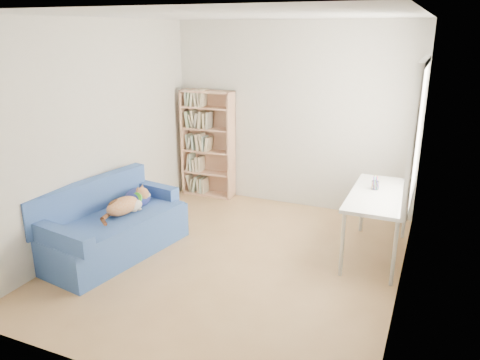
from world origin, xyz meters
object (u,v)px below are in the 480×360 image
bookshelf (208,148)px  desk (379,199)px  pen_cup (375,184)px  sofa (112,226)px

bookshelf → desk: bookshelf is taller
pen_cup → sofa: bearing=-155.4°
sofa → desk: (2.79, 1.12, 0.36)m
desk → pen_cup: pen_cup is taller
bookshelf → pen_cup: 2.78m
pen_cup → desk: bearing=-59.5°
sofa → pen_cup: bearing=33.7°
desk → pen_cup: size_ratio=8.34×
sofa → bookshelf: bearing=96.3°
sofa → desk: 3.03m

